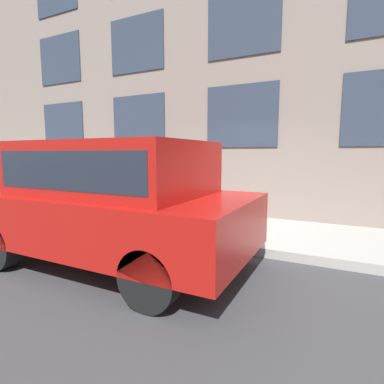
% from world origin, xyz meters
% --- Properties ---
extents(ground_plane, '(80.00, 80.00, 0.00)m').
position_xyz_m(ground_plane, '(0.00, 0.00, 0.00)').
color(ground_plane, '#38383A').
extents(sidewalk, '(2.39, 60.00, 0.15)m').
position_xyz_m(sidewalk, '(1.20, 0.00, 0.08)').
color(sidewalk, '#9E9B93').
rests_on(sidewalk, ground_plane).
extents(building_facade, '(0.33, 40.00, 9.87)m').
position_xyz_m(building_facade, '(2.54, 0.00, 4.93)').
color(building_facade, gray).
rests_on(building_facade, ground_plane).
extents(fire_hydrant, '(0.36, 0.47, 0.88)m').
position_xyz_m(fire_hydrant, '(0.61, 0.05, 0.61)').
color(fire_hydrant, gray).
rests_on(fire_hydrant, sidewalk).
extents(person, '(0.35, 0.23, 1.46)m').
position_xyz_m(person, '(0.69, 0.86, 1.03)').
color(person, '#998466').
rests_on(person, sidewalk).
extents(parked_truck_red_near, '(2.09, 4.24, 1.85)m').
position_xyz_m(parked_truck_red_near, '(-1.25, 0.83, 1.05)').
color(parked_truck_red_near, black).
rests_on(parked_truck_red_near, ground_plane).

